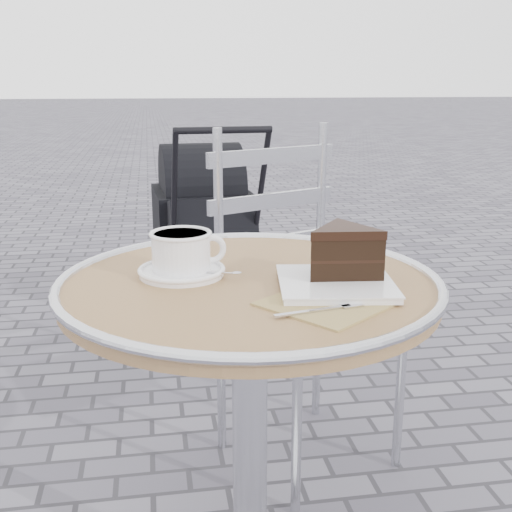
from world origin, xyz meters
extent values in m
cylinder|color=silver|center=(0.00, 0.00, 0.36)|extent=(0.07, 0.07, 0.67)
cylinder|color=tan|center=(0.00, 0.00, 0.71)|extent=(0.70, 0.70, 0.03)
torus|color=silver|center=(0.00, 0.00, 0.73)|extent=(0.72, 0.72, 0.02)
cylinder|color=white|center=(-0.12, 0.05, 0.74)|extent=(0.16, 0.16, 0.01)
cylinder|color=white|center=(-0.12, 0.05, 0.78)|extent=(0.13, 0.13, 0.07)
torus|color=white|center=(-0.06, 0.06, 0.78)|extent=(0.06, 0.02, 0.06)
cylinder|color=beige|center=(-0.12, 0.05, 0.81)|extent=(0.10, 0.10, 0.01)
cube|color=#A08358|center=(0.11, -0.15, 0.73)|extent=(0.25, 0.25, 0.00)
cube|color=white|center=(0.14, -0.07, 0.74)|extent=(0.22, 0.22, 0.01)
cylinder|color=silver|center=(0.16, 0.28, 0.24)|extent=(0.03, 0.03, 0.49)
cylinder|color=silver|center=(0.50, 0.43, 0.24)|extent=(0.03, 0.03, 0.49)
cylinder|color=silver|center=(0.01, 0.62, 0.24)|extent=(0.03, 0.03, 0.49)
cylinder|color=silver|center=(0.35, 0.77, 0.24)|extent=(0.03, 0.03, 0.49)
cube|color=silver|center=(0.25, 0.52, 0.50)|extent=(0.58, 0.58, 0.02)
cube|color=black|center=(0.08, 1.79, 0.43)|extent=(0.41, 0.61, 0.36)
cylinder|color=black|center=(0.10, 1.30, 0.91)|extent=(0.38, 0.05, 0.03)
cylinder|color=black|center=(-0.10, 1.51, 0.08)|extent=(0.04, 0.16, 0.16)
cylinder|color=black|center=(0.28, 1.53, 0.08)|extent=(0.04, 0.16, 0.16)
cylinder|color=black|center=(-0.13, 2.04, 0.12)|extent=(0.05, 0.25, 0.25)
cylinder|color=black|center=(0.25, 2.06, 0.12)|extent=(0.05, 0.25, 0.25)
camera|label=1|loc=(-0.17, -1.13, 1.09)|focal=45.00mm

